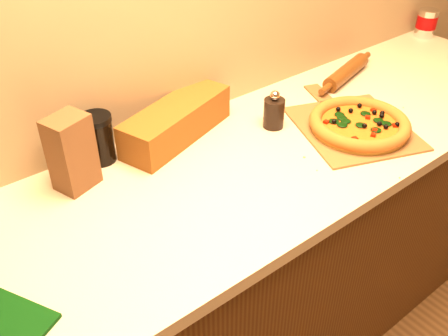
% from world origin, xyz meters
% --- Properties ---
extents(cabinet, '(2.80, 0.65, 0.86)m').
position_xyz_m(cabinet, '(0.00, 1.43, 0.43)').
color(cabinet, '#42210E').
rests_on(cabinet, ground).
extents(countertop, '(2.84, 0.68, 0.04)m').
position_xyz_m(countertop, '(0.00, 1.43, 0.88)').
color(countertop, '#BFB095').
rests_on(countertop, cabinet).
extents(pizza_peel, '(0.45, 0.55, 0.01)m').
position_xyz_m(pizza_peel, '(0.48, 1.36, 0.90)').
color(pizza_peel, brown).
rests_on(pizza_peel, countertop).
extents(pizza, '(0.32, 0.32, 0.05)m').
position_xyz_m(pizza, '(0.48, 1.33, 0.93)').
color(pizza, '#B47F2D').
rests_on(pizza, pizza_peel).
extents(pepper_grinder, '(0.07, 0.07, 0.13)m').
position_xyz_m(pepper_grinder, '(0.28, 1.52, 0.95)').
color(pepper_grinder, black).
rests_on(pepper_grinder, countertop).
extents(rolling_pin, '(0.41, 0.13, 0.06)m').
position_xyz_m(rolling_pin, '(0.74, 1.61, 0.93)').
color(rolling_pin, '#603010').
rests_on(rolling_pin, countertop).
extents(coffee_canister, '(0.09, 0.09, 0.12)m').
position_xyz_m(coffee_canister, '(1.37, 1.68, 0.96)').
color(coffee_canister, silver).
rests_on(coffee_canister, countertop).
extents(bread_bag, '(0.42, 0.25, 0.11)m').
position_xyz_m(bread_bag, '(0.01, 1.67, 0.96)').
color(bread_bag, brown).
rests_on(bread_bag, countertop).
extents(paper_bag, '(0.13, 0.11, 0.21)m').
position_xyz_m(paper_bag, '(-0.35, 1.63, 1.01)').
color(paper_bag, brown).
rests_on(paper_bag, countertop).
extents(dark_jar, '(0.09, 0.09, 0.15)m').
position_xyz_m(dark_jar, '(-0.24, 1.70, 0.97)').
color(dark_jar, black).
rests_on(dark_jar, countertop).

